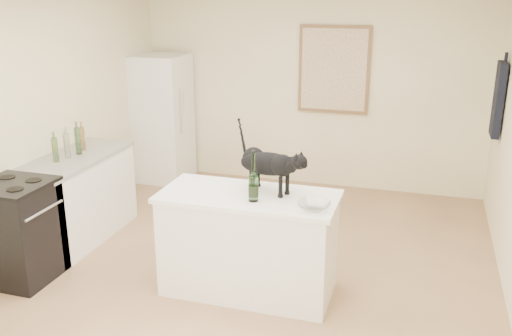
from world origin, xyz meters
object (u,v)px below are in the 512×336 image
object	(u,v)px
fridge	(162,118)
wine_bottle	(253,179)
black_cat	(268,167)
stove	(18,233)
glass_bowl	(314,206)

from	to	relation	value
fridge	wine_bottle	bearing A→B (deg)	-51.52
black_cat	wine_bottle	world-z (taller)	black_cat
stove	black_cat	bearing A→B (deg)	13.25
fridge	glass_bowl	distance (m)	3.79
glass_bowl	fridge	bearing A→B (deg)	134.11
black_cat	wine_bottle	distance (m)	0.26
stove	fridge	bearing A→B (deg)	90.00
fridge	wine_bottle	world-z (taller)	fridge
wine_bottle	glass_bowl	size ratio (longest dim) A/B	1.48
stove	glass_bowl	bearing A→B (deg)	4.90
fridge	stove	bearing A→B (deg)	-90.00
fridge	black_cat	distance (m)	3.28
black_cat	wine_bottle	xyz separation A→B (m)	(-0.05, -0.25, -0.03)
fridge	glass_bowl	xyz separation A→B (m)	(2.64, -2.72, 0.08)
stove	wine_bottle	size ratio (longest dim) A/B	2.43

